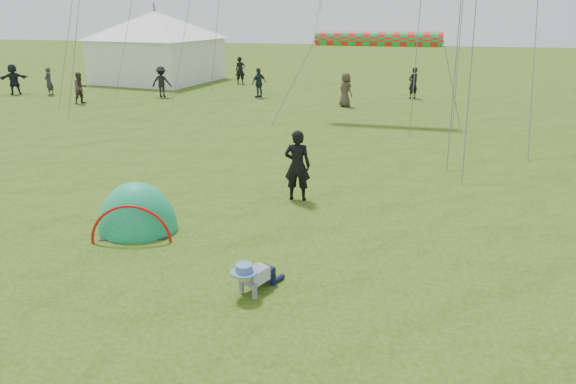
% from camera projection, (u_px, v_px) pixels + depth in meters
% --- Properties ---
extents(ground, '(140.00, 140.00, 0.00)m').
position_uv_depth(ground, '(197.00, 277.00, 9.53)').
color(ground, '#254B0C').
extents(crawling_toddler, '(0.88, 1.00, 0.64)m').
position_uv_depth(crawling_toddler, '(254.00, 275.00, 8.92)').
color(crawling_toddler, black).
rests_on(crawling_toddler, ground).
extents(popup_tent, '(2.08, 1.87, 2.26)m').
position_uv_depth(popup_tent, '(139.00, 230.00, 11.54)').
color(popup_tent, '#008A68').
rests_on(popup_tent, ground).
extents(standing_adult, '(0.70, 0.49, 1.85)m').
position_uv_depth(standing_adult, '(297.00, 166.00, 13.12)').
color(standing_adult, black).
rests_on(standing_adult, ground).
extents(event_marquee, '(8.19, 8.19, 4.99)m').
position_uv_depth(event_marquee, '(157.00, 44.00, 35.16)').
color(event_marquee, white).
rests_on(event_marquee, ground).
extents(crowd_person_0, '(0.74, 0.74, 1.73)m').
position_uv_depth(crowd_person_0, '(413.00, 83.00, 28.57)').
color(crowd_person_0, black).
rests_on(crowd_person_0, ground).
extents(crowd_person_1, '(0.87, 0.97, 1.64)m').
position_uv_depth(crowd_person_1, '(81.00, 88.00, 27.03)').
color(crowd_person_1, '#473832').
rests_on(crowd_person_1, ground).
extents(crowd_person_3, '(1.21, 0.83, 1.73)m').
position_uv_depth(crowd_person_3, '(162.00, 82.00, 29.04)').
color(crowd_person_3, black).
rests_on(crowd_person_3, ground).
extents(crowd_person_4, '(0.99, 0.97, 1.72)m').
position_uv_depth(crowd_person_4, '(345.00, 90.00, 26.15)').
color(crowd_person_4, '#43382E').
rests_on(crowd_person_4, ground).
extents(crowd_person_5, '(1.51, 1.55, 1.77)m').
position_uv_depth(crowd_person_5, '(14.00, 79.00, 29.99)').
color(crowd_person_5, '#19242E').
rests_on(crowd_person_5, ground).
extents(crowd_person_6, '(0.44, 0.62, 1.58)m').
position_uv_depth(crowd_person_6, '(49.00, 81.00, 29.79)').
color(crowd_person_6, '#2E2E34').
rests_on(crowd_person_6, ground).
extents(crowd_person_8, '(0.88, 1.03, 1.65)m').
position_uv_depth(crowd_person_8, '(259.00, 83.00, 28.92)').
color(crowd_person_8, '#212B33').
rests_on(crowd_person_8, ground).
extents(crowd_person_12, '(0.78, 0.70, 1.79)m').
position_uv_depth(crowd_person_12, '(240.00, 71.00, 34.28)').
color(crowd_person_12, black).
rests_on(crowd_person_12, ground).
extents(rainbow_tube_kite, '(5.33, 0.64, 0.64)m').
position_uv_depth(rainbow_tube_kite, '(378.00, 39.00, 21.72)').
color(rainbow_tube_kite, red).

